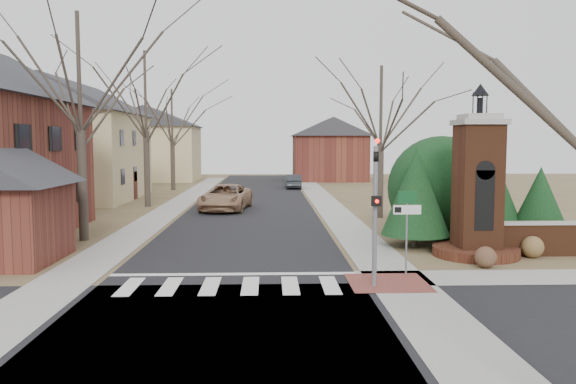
{
  "coord_description": "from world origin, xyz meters",
  "views": [
    {
      "loc": [
        1.18,
        -15.75,
        4.31
      ],
      "look_at": [
        1.91,
        6.0,
        2.38
      ],
      "focal_mm": 35.0,
      "sensor_mm": 36.0,
      "label": 1
    }
  ],
  "objects_px": {
    "distant_car": "(293,181)",
    "brick_gate_monument": "(477,199)",
    "sign_post": "(407,216)",
    "traffic_signal_pole": "(375,201)",
    "pickup_truck": "(226,197)"
  },
  "relations": [
    {
      "from": "sign_post",
      "to": "pickup_truck",
      "type": "bearing_deg",
      "value": 111.87
    },
    {
      "from": "pickup_truck",
      "to": "distant_car",
      "type": "distance_m",
      "value": 17.42
    },
    {
      "from": "brick_gate_monument",
      "to": "distant_car",
      "type": "relative_size",
      "value": 1.63
    },
    {
      "from": "sign_post",
      "to": "pickup_truck",
      "type": "height_order",
      "value": "sign_post"
    },
    {
      "from": "pickup_truck",
      "to": "sign_post",
      "type": "bearing_deg",
      "value": -61.23
    },
    {
      "from": "pickup_truck",
      "to": "distant_car",
      "type": "xyz_separation_m",
      "value": [
        5.0,
        16.68,
        -0.16
      ]
    },
    {
      "from": "distant_car",
      "to": "traffic_signal_pole",
      "type": "bearing_deg",
      "value": 90.21
    },
    {
      "from": "traffic_signal_pole",
      "to": "brick_gate_monument",
      "type": "bearing_deg",
      "value": 43.24
    },
    {
      "from": "distant_car",
      "to": "brick_gate_monument",
      "type": "bearing_deg",
      "value": 98.83
    },
    {
      "from": "traffic_signal_pole",
      "to": "distant_car",
      "type": "bearing_deg",
      "value": 91.43
    },
    {
      "from": "sign_post",
      "to": "pickup_truck",
      "type": "xyz_separation_m",
      "value": [
        -7.19,
        17.92,
        -1.13
      ]
    },
    {
      "from": "traffic_signal_pole",
      "to": "distant_car",
      "type": "distance_m",
      "value": 36.08
    },
    {
      "from": "traffic_signal_pole",
      "to": "pickup_truck",
      "type": "relative_size",
      "value": 0.77
    },
    {
      "from": "sign_post",
      "to": "distant_car",
      "type": "distance_m",
      "value": 34.7
    },
    {
      "from": "sign_post",
      "to": "pickup_truck",
      "type": "relative_size",
      "value": 0.47
    }
  ]
}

